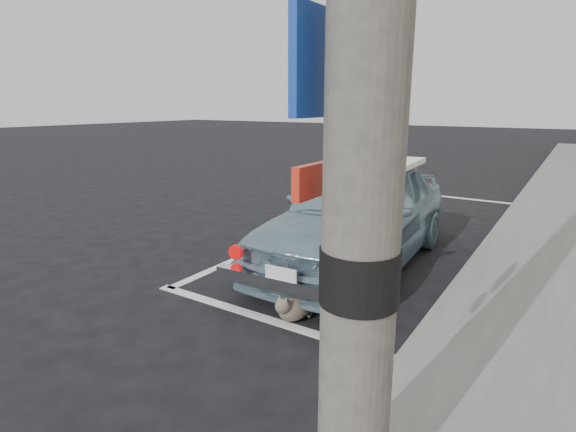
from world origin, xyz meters
name	(u,v)px	position (x,y,z in m)	size (l,w,h in m)	color
ground	(260,292)	(0.00, 0.00, 0.00)	(80.00, 80.00, 0.00)	black
pline_rear	(271,320)	(0.50, -0.50, 0.00)	(3.00, 0.12, 0.01)	silver
pline_front	(451,197)	(0.50, 6.50, 0.00)	(3.00, 0.12, 0.01)	silver
pline_side	(320,222)	(-0.90, 3.00, 0.00)	(0.12, 7.00, 0.01)	silver
retro_coupe	(358,212)	(0.49, 1.47, 0.68)	(1.81, 4.01, 1.34)	#7697A7
cat	(293,307)	(0.67, -0.37, 0.14)	(0.30, 0.55, 0.30)	brown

